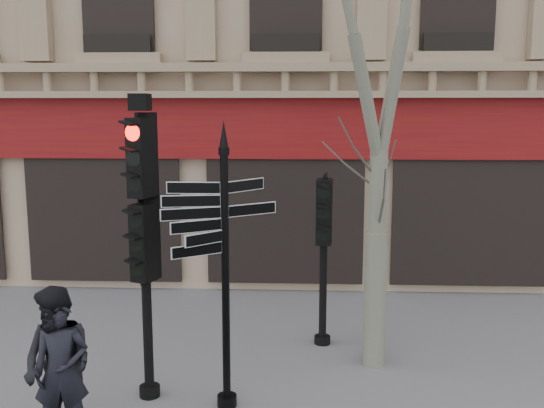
{
  "coord_description": "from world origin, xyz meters",
  "views": [
    {
      "loc": [
        0.31,
        -8.06,
        4.03
      ],
      "look_at": [
        -0.09,
        0.6,
        2.65
      ],
      "focal_mm": 40.0,
      "sensor_mm": 36.0,
      "label": 1
    }
  ],
  "objects_px": {
    "fingerpost": "(225,219)",
    "pedestrian_b": "(58,365)",
    "traffic_signal_secondary": "(324,230)",
    "pedestrian_a": "(61,372)",
    "traffic_signal_main": "(144,211)"
  },
  "relations": [
    {
      "from": "pedestrian_b",
      "to": "fingerpost",
      "type": "bearing_deg",
      "value": 50.57
    },
    {
      "from": "traffic_signal_main",
      "to": "pedestrian_b",
      "type": "distance_m",
      "value": 2.21
    },
    {
      "from": "fingerpost",
      "to": "pedestrian_a",
      "type": "xyz_separation_m",
      "value": [
        -1.89,
        -0.94,
        -1.72
      ]
    },
    {
      "from": "fingerpost",
      "to": "pedestrian_b",
      "type": "height_order",
      "value": "fingerpost"
    },
    {
      "from": "traffic_signal_main",
      "to": "fingerpost",
      "type": "bearing_deg",
      "value": 7.88
    },
    {
      "from": "fingerpost",
      "to": "pedestrian_b",
      "type": "relative_size",
      "value": 2.01
    },
    {
      "from": "traffic_signal_secondary",
      "to": "pedestrian_b",
      "type": "distance_m",
      "value": 4.73
    },
    {
      "from": "pedestrian_a",
      "to": "traffic_signal_main",
      "type": "bearing_deg",
      "value": 41.83
    },
    {
      "from": "pedestrian_b",
      "to": "pedestrian_a",
      "type": "bearing_deg",
      "value": 24.48
    },
    {
      "from": "traffic_signal_main",
      "to": "pedestrian_b",
      "type": "relative_size",
      "value": 2.19
    },
    {
      "from": "traffic_signal_secondary",
      "to": "pedestrian_b",
      "type": "height_order",
      "value": "traffic_signal_secondary"
    },
    {
      "from": "fingerpost",
      "to": "traffic_signal_secondary",
      "type": "relative_size",
      "value": 1.35
    },
    {
      "from": "fingerpost",
      "to": "traffic_signal_secondary",
      "type": "bearing_deg",
      "value": 34.31
    },
    {
      "from": "traffic_signal_secondary",
      "to": "pedestrian_b",
      "type": "bearing_deg",
      "value": -129.51
    },
    {
      "from": "traffic_signal_secondary",
      "to": "fingerpost",
      "type": "bearing_deg",
      "value": -115.02
    }
  ]
}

